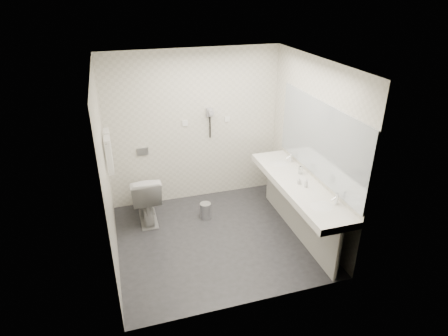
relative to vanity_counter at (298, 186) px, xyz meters
name	(u,v)px	position (x,y,z in m)	size (l,w,h in m)	color
floor	(217,238)	(-1.12, 0.20, -0.80)	(2.80, 2.80, 0.00)	#242529
ceiling	(215,64)	(-1.12, 0.20, 1.70)	(2.80, 2.80, 0.00)	silver
wall_back	(194,128)	(-1.12, 1.50, 0.45)	(2.80, 2.80, 0.00)	beige
wall_front	(251,212)	(-1.12, -1.10, 0.45)	(2.80, 2.80, 0.00)	beige
wall_left	(106,175)	(-2.52, 0.20, 0.45)	(2.60, 2.60, 0.00)	beige
wall_right	(312,148)	(0.27, 0.20, 0.45)	(2.60, 2.60, 0.00)	beige
vanity_counter	(298,186)	(0.00, 0.00, 0.00)	(0.55, 2.20, 0.10)	silver
vanity_panel	(297,211)	(0.02, 0.00, -0.42)	(0.03, 2.15, 0.75)	#9C9B94
vanity_post_near	(338,255)	(0.05, -1.04, -0.42)	(0.06, 0.06, 0.75)	silver
vanity_post_far	(270,179)	(0.05, 1.04, -0.42)	(0.06, 0.06, 0.75)	silver
mirror	(320,140)	(0.26, 0.00, 0.65)	(0.02, 2.20, 1.05)	#B2BCC6
basin_near	(322,207)	(0.00, -0.65, 0.04)	(0.40, 0.31, 0.05)	white
basin_far	(279,164)	(0.00, 0.65, 0.04)	(0.40, 0.31, 0.05)	white
faucet_near	(337,199)	(0.19, -0.65, 0.12)	(0.04, 0.04, 0.15)	silver
faucet_far	(291,157)	(0.19, 0.65, 0.12)	(0.04, 0.04, 0.15)	silver
soap_bottle_a	(299,181)	(-0.01, -0.04, 0.10)	(0.04, 0.04, 0.10)	white
soap_bottle_c	(306,183)	(0.04, -0.15, 0.12)	(0.05, 0.05, 0.13)	white
glass_left	(301,170)	(0.15, 0.24, 0.11)	(0.06, 0.06, 0.12)	silver
toilet	(146,197)	(-2.03, 1.01, -0.40)	(0.45, 0.79, 0.80)	white
flush_plate	(143,152)	(-1.98, 1.49, 0.15)	(0.18, 0.02, 0.12)	#B2B5BA
pedal_bin	(206,211)	(-1.15, 0.78, -0.68)	(0.17, 0.17, 0.24)	#B2B5BA
bin_lid	(205,204)	(-1.15, 0.78, -0.55)	(0.17, 0.17, 0.01)	#B2B5BA
towel_rail	(106,136)	(-2.47, 0.75, 0.75)	(0.02, 0.02, 0.62)	silver
towel_near	(109,155)	(-2.46, 0.61, 0.53)	(0.07, 0.24, 0.48)	silver
towel_far	(108,147)	(-2.46, 0.89, 0.53)	(0.07, 0.24, 0.48)	silver
dryer_cradle	(210,112)	(-0.88, 1.47, 0.70)	(0.10, 0.04, 0.14)	#99989D
dryer_barrel	(211,112)	(-0.88, 1.40, 0.73)	(0.08, 0.08, 0.14)	#99989D
dryer_cord	(210,127)	(-0.88, 1.46, 0.45)	(0.02, 0.02, 0.35)	black
switch_plate_a	(185,123)	(-1.27, 1.49, 0.55)	(0.09, 0.02, 0.09)	white
switch_plate_b	(227,119)	(-0.57, 1.49, 0.55)	(0.09, 0.02, 0.09)	white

